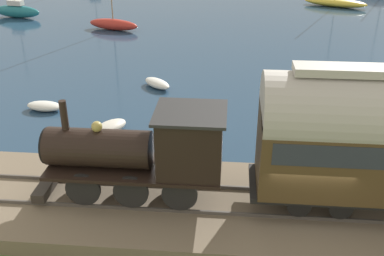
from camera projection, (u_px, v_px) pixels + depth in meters
ground_plane at (300, 224)px, 15.09m from camera, size 200.00×200.00×0.00m
rail_embankment at (300, 212)px, 15.20m from camera, size 5.24×56.00×0.68m
steam_locomotive at (147, 148)px, 14.63m from camera, size 2.11×6.37×3.39m
sailboat_red at (113, 24)px, 38.09m from camera, size 2.29×4.67×9.11m
sailboat_teal at (17, 11)px, 42.21m from camera, size 1.98×4.90×6.13m
sailboat_yellow at (335, 2)px, 46.86m from camera, size 4.17×6.62×8.78m
rowboat_off_pier at (45, 106)px, 23.31m from camera, size 1.17×2.00×0.44m
rowboat_mid_harbor at (110, 127)px, 21.02m from camera, size 2.12×1.82×0.51m
rowboat_far_out at (157, 83)px, 26.21m from camera, size 2.04×2.07×0.48m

